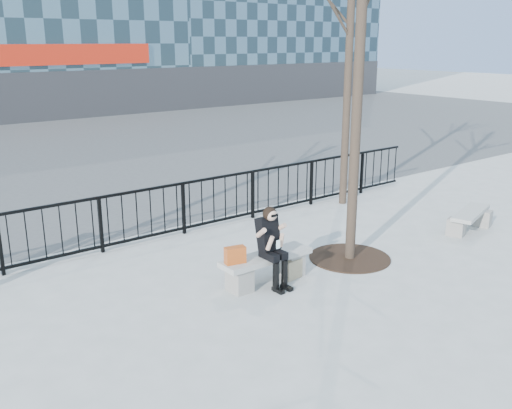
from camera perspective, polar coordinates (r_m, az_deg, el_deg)
ground at (r=9.62m, az=1.03°, el=-7.77°), size 120.00×120.00×0.00m
street_surface at (r=22.88m, az=-23.21°, el=5.04°), size 60.00×23.00×0.01m
railing at (r=11.78m, az=-8.10°, el=-0.52°), size 14.00×0.06×1.10m
tree_grate at (r=10.75m, az=9.34°, el=-5.28°), size 1.50×1.50×0.02m
bench_main at (r=9.50m, az=1.04°, el=-6.11°), size 1.65×0.46×0.49m
bench_second at (r=12.86m, az=20.63°, el=-1.32°), size 1.47×0.41×0.44m
seated_woman at (r=9.25m, az=1.67°, el=-4.29°), size 0.50×0.64×1.34m
handbag at (r=9.05m, az=-2.10°, el=-5.08°), size 0.35×0.22×0.27m
shopping_bag at (r=9.71m, az=3.70°, el=-6.48°), size 0.37×0.18×0.34m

